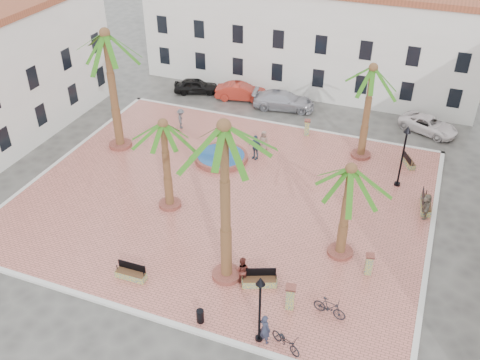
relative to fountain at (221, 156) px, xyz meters
The scene contains 35 objects.
ground 4.58m from the fountain, 63.06° to the right, with size 120.00×120.00×0.00m, color #56544F.
plaza 4.58m from the fountain, 63.06° to the right, with size 26.00×22.00×0.15m, color #CF7061.
kerb_n 7.24m from the fountain, 73.39° to the left, with size 26.30×0.30×0.16m, color silver.
kerb_s 15.21m from the fountain, 82.19° to the right, with size 26.30×0.30×0.16m, color silver.
kerb_e 15.61m from the fountain, 15.11° to the right, with size 0.30×22.30×0.16m, color silver.
kerb_w 11.67m from the fountain, 159.59° to the right, with size 0.30×22.30×0.16m, color silver.
building_north 16.64m from the fountain, 82.60° to the left, with size 30.40×7.40×9.50m.
fountain is the anchor object (origin of this frame).
palm_nw 10.96m from the fountain, behind, with size 5.54×5.54×9.13m.
palm_sw 8.10m from the fountain, 97.56° to the right, with size 4.66×4.66×6.22m.
palm_s 14.51m from the fountain, 65.63° to the right, with size 5.12×5.12×9.51m.
palm_e 13.33m from the fountain, 34.13° to the right, with size 4.73×4.73×6.04m.
palm_ne 11.84m from the fountain, 24.08° to the left, with size 4.74×4.74×7.20m.
bench_s 13.05m from the fountain, 88.83° to the right, with size 1.73×0.57×0.91m.
bench_se 13.02m from the fountain, 58.06° to the right, with size 1.93×1.23×0.98m.
bench_e 14.47m from the fountain, ahead, with size 0.82×2.04×1.05m.
bench_ne 13.50m from the fountain, 18.24° to the left, with size 1.17×1.65×0.85m.
lamppost_s 16.75m from the fountain, 60.84° to the right, with size 0.44×0.44×4.02m.
lamppost_e 12.81m from the fountain, ahead, with size 0.49×0.49×4.50m.
bollard_se 14.91m from the fountain, 53.60° to the right, with size 0.61×0.61×1.45m.
bollard_n 7.62m from the fountain, 50.51° to the left, with size 0.56×0.56×1.30m.
bollard_e 14.54m from the fountain, 33.72° to the right, with size 0.55×0.55×1.30m.
litter_bin 15.32m from the fountain, 70.86° to the right, with size 0.38×0.38×0.74m, color black.
cyclist_a 16.72m from the fountain, 60.00° to the right, with size 0.62×0.41×1.71m, color #292C41.
bicycle_a 17.26m from the fountain, 56.99° to the right, with size 0.61×1.76×0.93m, color black.
cyclist_b 12.63m from the fountain, 61.97° to the right, with size 0.80×0.62×1.64m, color #59241E.
bicycle_b 15.99m from the fountain, 47.42° to the right, with size 0.49×1.74×1.05m, color black.
pedestrian_fountain_a 3.46m from the fountain, 44.29° to the left, with size 0.78×0.51×1.59m, color #8A6B5C.
pedestrian_fountain_b 2.59m from the fountain, 25.00° to the left, with size 1.12×0.46×1.90m, color #324556.
pedestrian_north 5.96m from the fountain, 145.43° to the left, with size 1.06×0.61×1.64m, color #4E4F53.
pedestrian_east 14.59m from the fountain, ahead, with size 1.55×0.49×1.67m, color #6E6455.
car_black 12.30m from the fountain, 123.65° to the left, with size 1.60×3.98×1.35m, color black.
car_red 10.71m from the fountain, 103.36° to the left, with size 1.57×4.50×1.48m, color #B32C1F.
car_silver 10.13m from the fountain, 80.75° to the left, with size 2.15×5.29×1.54m, color #B7B6C0.
car_white 17.01m from the fountain, 36.48° to the left, with size 2.12×4.60×1.28m, color white.
Camera 1 is at (11.31, -26.51, 20.53)m, focal length 40.00 mm.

